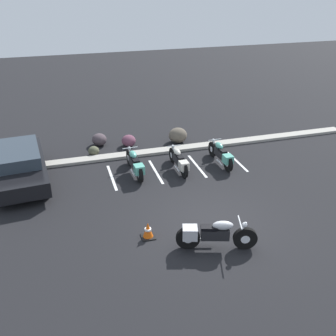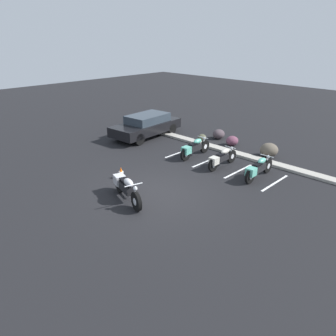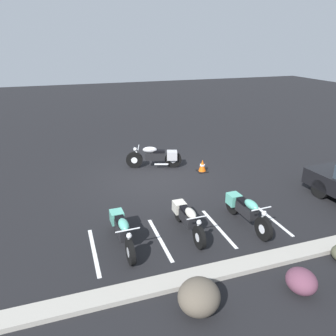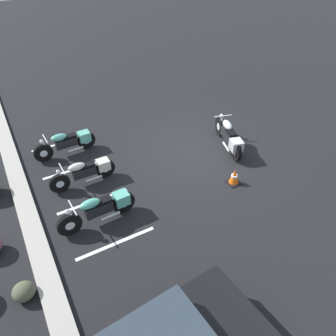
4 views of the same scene
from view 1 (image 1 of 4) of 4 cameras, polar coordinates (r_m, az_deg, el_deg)
name	(u,v)px [view 1 (image 1 of 4)]	position (r m, az deg, el deg)	size (l,w,h in m)	color
ground	(212,224)	(12.48, 6.41, -8.06)	(60.00, 60.00, 0.00)	black
motorcycle_silver_featured	(213,234)	(11.22, 6.48, -9.52)	(2.23, 0.95, 0.90)	black
parked_bike_0	(135,164)	(15.14, -4.82, 0.62)	(0.61, 2.17, 0.85)	black
parked_bike_1	(179,160)	(15.42, 1.61, 1.10)	(0.57, 2.04, 0.80)	black
parked_bike_2	(221,154)	(16.05, 7.75, 1.99)	(0.60, 2.12, 0.83)	black
car_black	(19,165)	(15.52, -20.77, 0.47)	(2.14, 4.43, 1.29)	black
concrete_curb	(162,151)	(17.18, -0.83, 2.54)	(18.00, 0.50, 0.12)	#A8A399
landscape_rock_0	(94,151)	(17.11, -10.73, 2.46)	(0.47, 0.48, 0.40)	#4F503B
landscape_rock_1	(129,141)	(17.78, -5.73, 3.96)	(0.69, 0.63, 0.52)	brown
landscape_rock_2	(99,140)	(18.07, -9.95, 4.09)	(0.74, 0.65, 0.53)	#473C41
landscape_rock_3	(178,135)	(18.09, 1.44, 4.77)	(0.87, 0.83, 0.68)	brown
traffic_cone	(148,231)	(11.73, -2.93, -9.05)	(0.40, 0.40, 0.50)	black
stall_line_0	(112,177)	(15.21, -8.14, -1.37)	(0.10, 2.10, 0.00)	white
stall_line_1	(156,172)	(15.50, -1.79, -0.52)	(0.10, 2.10, 0.00)	white
stall_line_2	(197,166)	(15.98, 4.26, 0.29)	(0.10, 2.10, 0.00)	white
stall_line_3	(236,161)	(16.63, 9.89, 1.05)	(0.10, 2.10, 0.00)	white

